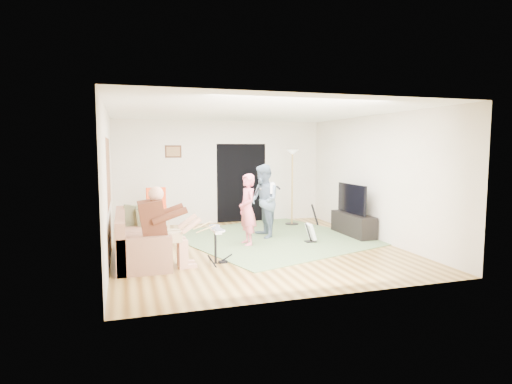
% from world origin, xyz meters
% --- Properties ---
extents(floor, '(6.00, 6.00, 0.00)m').
position_xyz_m(floor, '(0.00, 0.00, 0.00)').
color(floor, brown).
rests_on(floor, ground).
extents(walls, '(5.50, 6.00, 2.70)m').
position_xyz_m(walls, '(0.00, 0.00, 1.35)').
color(walls, beige).
rests_on(walls, floor).
extents(ceiling, '(6.00, 6.00, 0.00)m').
position_xyz_m(ceiling, '(0.00, 0.00, 2.70)').
color(ceiling, white).
rests_on(ceiling, walls).
extents(window_blinds, '(0.00, 2.05, 2.05)m').
position_xyz_m(window_blinds, '(-2.74, 0.20, 1.55)').
color(window_blinds, brown).
rests_on(window_blinds, walls).
extents(doorway, '(2.10, 0.00, 2.10)m').
position_xyz_m(doorway, '(0.55, 2.99, 1.05)').
color(doorway, black).
rests_on(doorway, walls).
extents(picture_frame, '(0.42, 0.03, 0.32)m').
position_xyz_m(picture_frame, '(-1.25, 2.99, 1.90)').
color(picture_frame, '#3F2314').
rests_on(picture_frame, walls).
extents(area_rug, '(4.74, 4.85, 0.02)m').
position_xyz_m(area_rug, '(0.65, 0.70, 0.01)').
color(area_rug, '#526B41').
rests_on(area_rug, floor).
extents(sofa, '(0.87, 2.11, 0.85)m').
position_xyz_m(sofa, '(-2.29, -0.31, 0.28)').
color(sofa, '#8D5F46').
rests_on(sofa, floor).
extents(drummer, '(0.89, 0.50, 1.37)m').
position_xyz_m(drummer, '(-1.87, -0.96, 0.53)').
color(drummer, '#522717').
rests_on(drummer, sofa).
extents(drum_kit, '(0.35, 0.63, 0.65)m').
position_xyz_m(drum_kit, '(-1.00, -0.96, 0.28)').
color(drum_kit, black).
rests_on(drum_kit, floor).
extents(singer, '(0.39, 0.56, 1.47)m').
position_xyz_m(singer, '(-0.07, 0.26, 0.74)').
color(singer, '#F2697F').
rests_on(singer, floor).
extents(microphone, '(0.06, 0.06, 0.24)m').
position_xyz_m(microphone, '(0.13, 0.26, 1.10)').
color(microphone, black).
rests_on(microphone, singer).
extents(guitarist, '(0.62, 0.80, 1.64)m').
position_xyz_m(guitarist, '(0.47, 0.85, 0.82)').
color(guitarist, slate).
rests_on(guitarist, floor).
extents(guitar_held, '(0.27, 0.61, 0.26)m').
position_xyz_m(guitar_held, '(0.67, 0.85, 1.11)').
color(guitar_held, white).
rests_on(guitar_held, guitarist).
extents(guitar_spare, '(0.30, 0.26, 0.82)m').
position_xyz_m(guitar_spare, '(1.27, 0.06, 0.23)').
color(guitar_spare, black).
rests_on(guitar_spare, floor).
extents(torchiere_lamp, '(0.35, 0.35, 1.94)m').
position_xyz_m(torchiere_lamp, '(1.67, 2.13, 1.33)').
color(torchiere_lamp, black).
rests_on(torchiere_lamp, floor).
extents(dining_chair, '(0.51, 0.53, 1.09)m').
position_xyz_m(dining_chair, '(-1.76, 1.77, 0.39)').
color(dining_chair, '#D1AF88').
rests_on(dining_chair, floor).
extents(tv_cabinet, '(0.40, 1.40, 0.50)m').
position_xyz_m(tv_cabinet, '(2.50, 0.46, 0.25)').
color(tv_cabinet, black).
rests_on(tv_cabinet, floor).
extents(television, '(0.06, 1.15, 0.66)m').
position_xyz_m(television, '(2.45, 0.46, 0.85)').
color(television, black).
rests_on(television, tv_cabinet).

